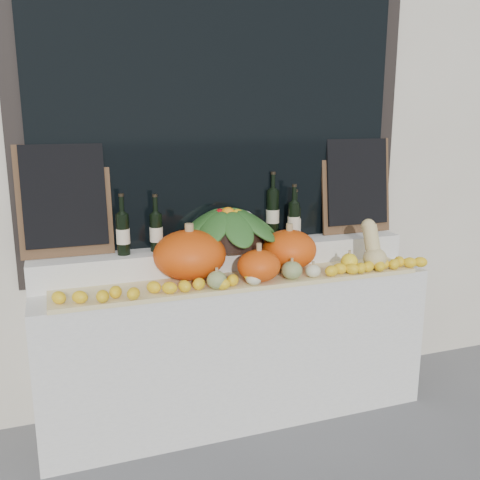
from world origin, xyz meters
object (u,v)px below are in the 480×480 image
pumpkin_left (190,255)px  wine_bottle_tall (273,214)px  pumpkin_right (289,250)px  butternut_squash (373,248)px  produce_bowl (228,226)px

pumpkin_left → wine_bottle_tall: 0.66m
pumpkin_right → butternut_squash: 0.51m
pumpkin_left → pumpkin_right: 0.61m
produce_bowl → wine_bottle_tall: size_ratio=1.53×
butternut_squash → wine_bottle_tall: wine_bottle_tall is taller
pumpkin_right → butternut_squash: bearing=-16.6°
pumpkin_right → produce_bowl: size_ratio=0.51×
pumpkin_left → butternut_squash: bearing=-8.0°
butternut_squash → produce_bowl: 0.88m
pumpkin_left → butternut_squash: (1.10, -0.15, -0.01)m
produce_bowl → wine_bottle_tall: wine_bottle_tall is taller
butternut_squash → produce_bowl: bearing=159.8°
produce_bowl → pumpkin_left: bearing=-151.9°
pumpkin_left → wine_bottle_tall: (0.60, 0.23, 0.16)m
butternut_squash → wine_bottle_tall: bearing=142.4°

